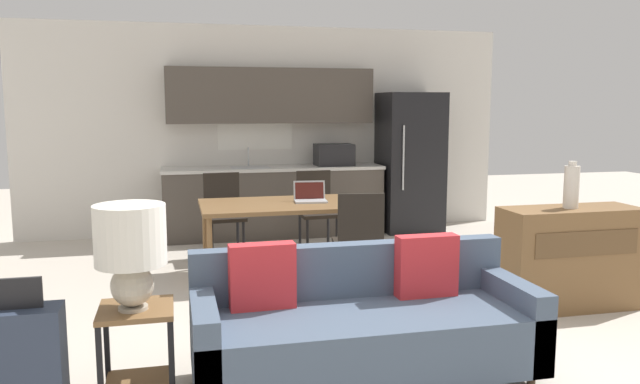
{
  "coord_description": "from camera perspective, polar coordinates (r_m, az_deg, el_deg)",
  "views": [
    {
      "loc": [
        -1.26,
        -3.59,
        1.68
      ],
      "look_at": [
        -0.05,
        1.5,
        0.95
      ],
      "focal_mm": 35.0,
      "sensor_mm": 36.0,
      "label": 1
    }
  ],
  "objects": [
    {
      "name": "vase",
      "position": [
        5.48,
        22.0,
        0.48
      ],
      "size": [
        0.12,
        0.12,
        0.39
      ],
      "color": "beige",
      "rests_on": "credenza"
    },
    {
      "name": "ground_plane",
      "position": [
        4.16,
        5.61,
        -15.92
      ],
      "size": [
        20.0,
        20.0,
        0.0
      ],
      "primitive_type": "plane",
      "color": "beige"
    },
    {
      "name": "dining_chair_near_right",
      "position": [
        5.5,
        3.57,
        -4.22
      ],
      "size": [
        0.48,
        0.48,
        0.94
      ],
      "rotation": [
        0.0,
        0.0,
        2.99
      ],
      "color": "black",
      "rests_on": "ground_plane"
    },
    {
      "name": "refrigerator",
      "position": [
        8.45,
        8.22,
        2.72
      ],
      "size": [
        0.78,
        0.73,
        1.84
      ],
      "color": "black",
      "rests_on": "ground_plane"
    },
    {
      "name": "laptop",
      "position": [
        6.27,
        -0.91,
        -0.41
      ],
      "size": [
        0.34,
        0.29,
        0.2
      ],
      "rotation": [
        0.0,
        0.0,
        -0.1
      ],
      "color": "#B7BABC",
      "rests_on": "dining_table"
    },
    {
      "name": "suitcase",
      "position": [
        3.67,
        -25.73,
        -14.39
      ],
      "size": [
        0.43,
        0.22,
        0.82
      ],
      "color": "#2D384C",
      "rests_on": "ground_plane"
    },
    {
      "name": "kitchen_counter",
      "position": [
        8.07,
        -4.21,
        1.97
      ],
      "size": [
        2.82,
        0.65,
        2.15
      ],
      "color": "#4C443D",
      "rests_on": "ground_plane"
    },
    {
      "name": "dining_chair_far_left",
      "position": [
        6.96,
        -8.8,
        -1.72
      ],
      "size": [
        0.45,
        0.45,
        0.94
      ],
      "rotation": [
        0.0,
        0.0,
        0.08
      ],
      "color": "black",
      "rests_on": "ground_plane"
    },
    {
      "name": "dining_chair_far_right",
      "position": [
        7.1,
        -0.33,
        -1.43
      ],
      "size": [
        0.44,
        0.44,
        0.94
      ],
      "rotation": [
        0.0,
        0.0,
        0.05
      ],
      "color": "black",
      "rests_on": "ground_plane"
    },
    {
      "name": "wall_back",
      "position": [
        8.32,
        -4.71,
        5.66
      ],
      "size": [
        6.4,
        0.07,
        2.7
      ],
      "color": "silver",
      "rests_on": "ground_plane"
    },
    {
      "name": "couch",
      "position": [
        3.93,
        3.81,
        -12.07
      ],
      "size": [
        2.06,
        0.8,
        0.86
      ],
      "color": "#3D2D1E",
      "rests_on": "ground_plane"
    },
    {
      "name": "table_lamp",
      "position": [
        3.55,
        -16.93,
        -4.73
      ],
      "size": [
        0.39,
        0.39,
        0.58
      ],
      "color": "#B2A893",
      "rests_on": "side_table"
    },
    {
      "name": "credenza",
      "position": [
        5.6,
        21.81,
        -5.61
      ],
      "size": [
        1.15,
        0.44,
        0.84
      ],
      "color": "brown",
      "rests_on": "ground_plane"
    },
    {
      "name": "side_table",
      "position": [
        3.73,
        -16.36,
        -12.87
      ],
      "size": [
        0.41,
        0.41,
        0.57
      ],
      "color": "brown",
      "rests_on": "ground_plane"
    },
    {
      "name": "dining_table",
      "position": [
        6.19,
        -3.32,
        -1.5
      ],
      "size": [
        1.63,
        0.96,
        0.72
      ],
      "color": "brown",
      "rests_on": "ground_plane"
    }
  ]
}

